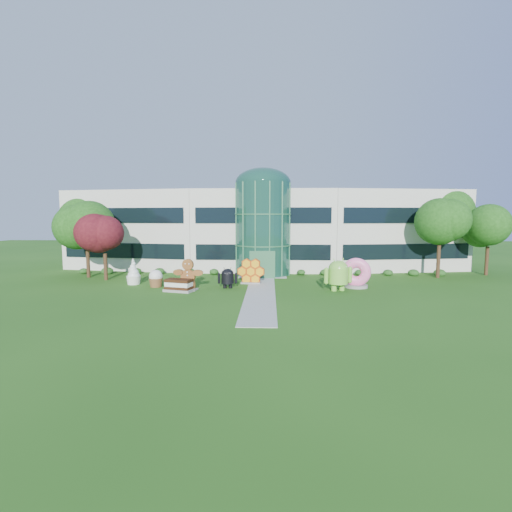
# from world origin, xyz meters

# --- Properties ---
(ground) EXTENTS (140.00, 140.00, 0.00)m
(ground) POSITION_xyz_m (0.00, 0.00, 0.00)
(ground) COLOR #215114
(ground) RESTS_ON ground
(building) EXTENTS (46.00, 15.00, 9.30)m
(building) POSITION_xyz_m (0.00, 18.00, 4.65)
(building) COLOR beige
(building) RESTS_ON ground
(atrium) EXTENTS (6.00, 6.00, 9.80)m
(atrium) POSITION_xyz_m (0.00, 12.00, 4.90)
(atrium) COLOR #194738
(atrium) RESTS_ON ground
(walkway) EXTENTS (2.40, 20.00, 0.04)m
(walkway) POSITION_xyz_m (0.00, 2.00, 0.02)
(walkway) COLOR #9E9E93
(walkway) RESTS_ON ground
(tree_red) EXTENTS (4.00, 4.00, 6.00)m
(tree_red) POSITION_xyz_m (-15.50, 7.50, 3.00)
(tree_red) COLOR #3F0C14
(tree_red) RESTS_ON ground
(trees_backdrop) EXTENTS (52.00, 8.00, 8.40)m
(trees_backdrop) POSITION_xyz_m (0.00, 13.00, 4.20)
(trees_backdrop) COLOR #194611
(trees_backdrop) RESTS_ON ground
(android_green) EXTENTS (3.10, 2.52, 3.04)m
(android_green) POSITION_xyz_m (6.52, 2.86, 1.52)
(android_green) COLOR #7BCA40
(android_green) RESTS_ON ground
(android_black) EXTENTS (1.89, 1.37, 2.02)m
(android_black) POSITION_xyz_m (-2.94, 3.65, 1.01)
(android_black) COLOR black
(android_black) RESTS_ON ground
(donut) EXTENTS (2.77, 1.75, 2.66)m
(donut) POSITION_xyz_m (8.41, 4.48, 1.33)
(donut) COLOR pink
(donut) RESTS_ON ground
(gingerbread) EXTENTS (3.07, 1.57, 2.71)m
(gingerbread) POSITION_xyz_m (-6.19, 2.64, 1.35)
(gingerbread) COLOR brown
(gingerbread) RESTS_ON ground
(ice_cream_sandwich) EXTENTS (2.63, 1.79, 1.07)m
(ice_cream_sandwich) POSITION_xyz_m (-6.86, 2.02, 0.53)
(ice_cream_sandwich) COLOR black
(ice_cream_sandwich) RESTS_ON ground
(honeycomb) EXTENTS (2.80, 1.25, 2.13)m
(honeycomb) POSITION_xyz_m (-1.00, 5.97, 1.06)
(honeycomb) COLOR #FFAE19
(honeycomb) RESTS_ON ground
(froyo) EXTENTS (1.57, 1.57, 2.38)m
(froyo) POSITION_xyz_m (-11.88, 5.23, 1.19)
(froyo) COLOR white
(froyo) RESTS_ON ground
(cupcake) EXTENTS (1.61, 1.61, 1.54)m
(cupcake) POSITION_xyz_m (-9.41, 4.03, 0.77)
(cupcake) COLOR white
(cupcake) RESTS_ON ground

